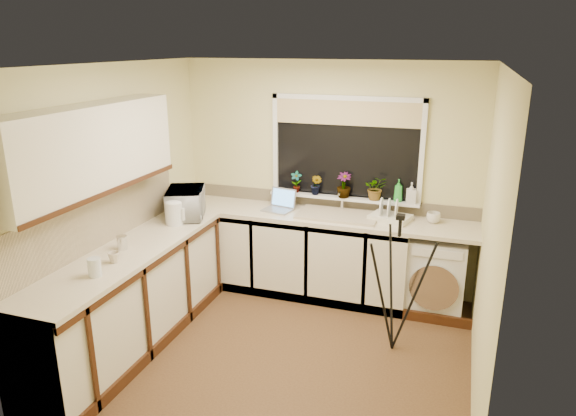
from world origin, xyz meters
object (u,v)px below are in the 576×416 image
at_px(washing_machine, 436,274).
at_px(plant_b, 316,185).
at_px(microwave, 186,203).
at_px(cup_left, 114,257).
at_px(cup_back, 433,218).
at_px(laptop, 280,204).
at_px(kettle, 174,213).
at_px(plant_c, 344,185).
at_px(tripod, 396,284).
at_px(plant_d, 376,188).
at_px(steel_jar, 122,242).
at_px(glass_jug, 94,267).
at_px(soap_bottle_green, 398,191).
at_px(plant_a, 296,182).
at_px(dish_rack, 390,218).
at_px(soap_bottle_clear, 411,193).

xyz_separation_m(washing_machine, plant_b, (-1.31, 0.19, 0.77)).
bearing_deg(microwave, cup_left, 158.55).
bearing_deg(cup_back, laptop, -177.41).
xyz_separation_m(kettle, plant_c, (1.47, 0.95, 0.17)).
bearing_deg(tripod, plant_d, 117.88).
relative_size(microwave, cup_back, 3.86).
bearing_deg(cup_left, microwave, 91.38).
height_order(steel_jar, microwave, microwave).
xyz_separation_m(kettle, cup_left, (0.02, -0.99, -0.07)).
xyz_separation_m(tripod, cup_left, (-2.17, -0.90, 0.32)).
relative_size(glass_jug, steel_jar, 1.19).
bearing_deg(soap_bottle_green, plant_a, -179.96).
bearing_deg(plant_a, washing_machine, -7.96).
xyz_separation_m(plant_a, cup_left, (-0.92, -1.98, -0.22)).
distance_m(plant_b, plant_d, 0.63).
xyz_separation_m(glass_jug, plant_d, (1.76, 2.24, 0.20)).
distance_m(dish_rack, cup_left, 2.66).
height_order(tripod, plant_b, plant_b).
xyz_separation_m(plant_c, cup_left, (-1.45, -1.95, -0.24)).
bearing_deg(laptop, steel_jar, -110.03).
distance_m(laptop, kettle, 1.14).
relative_size(washing_machine, dish_rack, 2.07).
height_order(laptop, soap_bottle_green, soap_bottle_green).
distance_m(washing_machine, soap_bottle_green, 0.92).
relative_size(dish_rack, microwave, 0.73).
bearing_deg(tripod, plant_a, 147.32).
height_order(plant_b, cup_back, plant_b).
distance_m(washing_machine, kettle, 2.67).
height_order(soap_bottle_green, soap_bottle_clear, soap_bottle_green).
bearing_deg(plant_b, plant_a, 173.18).
bearing_deg(soap_bottle_clear, plant_c, -178.44).
bearing_deg(plant_d, cup_left, -132.26).
xyz_separation_m(tripod, soap_bottle_green, (-0.15, 1.08, 0.54)).
bearing_deg(plant_a, soap_bottle_clear, -0.59).
distance_m(dish_rack, plant_b, 0.87).
distance_m(plant_a, soap_bottle_green, 1.10).
bearing_deg(soap_bottle_green, plant_d, -176.75).
xyz_separation_m(kettle, glass_jug, (0.04, -1.26, -0.04)).
bearing_deg(cup_back, plant_d, 169.07).
distance_m(washing_machine, steel_jar, 3.03).
bearing_deg(plant_b, washing_machine, -8.17).
bearing_deg(dish_rack, cup_back, 23.22).
bearing_deg(kettle, plant_a, 46.41).
relative_size(plant_a, cup_back, 1.71).
xyz_separation_m(soap_bottle_clear, cup_left, (-2.15, -1.97, -0.21)).
height_order(glass_jug, plant_a, plant_a).
bearing_deg(cup_left, steel_jar, 112.45).
relative_size(washing_machine, steel_jar, 6.47).
height_order(laptop, kettle, kettle).
bearing_deg(plant_b, microwave, -149.33).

